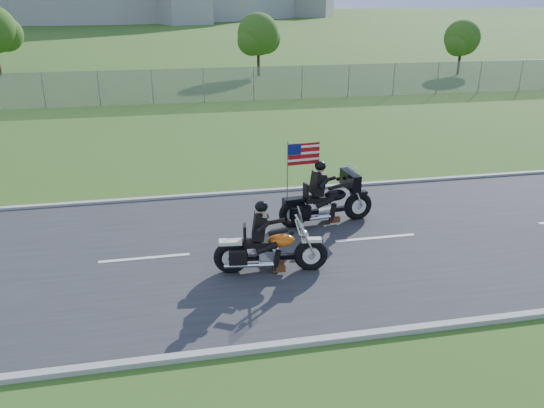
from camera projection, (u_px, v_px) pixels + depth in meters
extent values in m
plane|color=#284716|center=(226.00, 253.00, 13.38)|extent=(420.00, 420.00, 0.00)
cube|color=#28282B|center=(226.00, 252.00, 13.37)|extent=(120.00, 8.00, 0.04)
cube|color=#9E9B93|center=(211.00, 195.00, 17.05)|extent=(120.00, 0.18, 0.12)
cube|color=#9E9B93|center=(250.00, 349.00, 9.67)|extent=(120.00, 0.18, 0.12)
cube|color=gray|center=(99.00, 89.00, 30.34)|extent=(60.00, 0.03, 2.00)
cylinder|color=#382316|center=(258.00, 59.00, 41.32)|extent=(0.22, 0.22, 2.52)
sphere|color=#2B5215|center=(258.00, 34.00, 40.62)|extent=(3.20, 3.20, 3.20)
sphere|color=#2B5215|center=(265.00, 38.00, 41.31)|extent=(2.40, 2.40, 2.40)
sphere|color=#2B5215|center=(252.00, 41.00, 40.33)|extent=(2.24, 2.24, 2.24)
sphere|color=#2B5215|center=(5.00, 34.00, 41.33)|extent=(2.70, 2.70, 2.70)
cylinder|color=#382316|center=(459.00, 60.00, 42.41)|extent=(0.22, 0.22, 2.24)
sphere|color=#2B5215|center=(462.00, 38.00, 41.79)|extent=(2.80, 2.80, 2.80)
sphere|color=#2B5215|center=(465.00, 41.00, 42.39)|extent=(2.10, 2.10, 2.10)
sphere|color=#2B5215|center=(458.00, 44.00, 41.53)|extent=(1.96, 1.96, 1.96)
torus|color=black|center=(311.00, 255.00, 12.37)|extent=(0.83, 0.29, 0.81)
torus|color=black|center=(231.00, 257.00, 12.24)|extent=(0.83, 0.29, 0.81)
ellipsoid|color=orange|center=(282.00, 240.00, 12.18)|extent=(0.65, 0.42, 0.31)
cube|color=black|center=(257.00, 243.00, 12.16)|extent=(0.64, 0.40, 0.13)
cube|color=black|center=(259.00, 226.00, 12.00)|extent=(0.31, 0.47, 0.60)
sphere|color=black|center=(261.00, 207.00, 11.83)|extent=(0.33, 0.33, 0.30)
cube|color=silver|center=(301.00, 219.00, 12.01)|extent=(0.10, 0.51, 0.44)
torus|color=black|center=(358.00, 206.00, 15.16)|extent=(0.87, 0.29, 0.85)
torus|color=black|center=(294.00, 214.00, 14.63)|extent=(0.87, 0.29, 0.85)
ellipsoid|color=black|center=(335.00, 195.00, 14.81)|extent=(0.68, 0.43, 0.32)
cube|color=black|center=(315.00, 199.00, 14.66)|extent=(0.66, 0.41, 0.14)
cube|color=black|center=(318.00, 183.00, 14.51)|extent=(0.32, 0.49, 0.63)
sphere|color=black|center=(320.00, 166.00, 14.35)|extent=(0.34, 0.34, 0.31)
cube|color=black|center=(350.00, 180.00, 14.78)|extent=(0.35, 0.94, 0.46)
cube|color=#B70C11|center=(304.00, 154.00, 14.33)|extent=(0.92, 0.12, 0.60)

